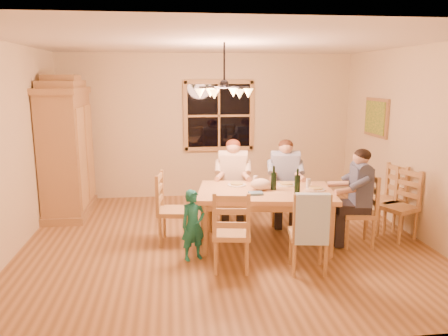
{
  "coord_description": "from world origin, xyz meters",
  "views": [
    {
      "loc": [
        -0.71,
        -5.76,
        2.24
      ],
      "look_at": [
        0.01,
        0.1,
        1.03
      ],
      "focal_mm": 35.0,
      "sensor_mm": 36.0,
      "label": 1
    }
  ],
  "objects": [
    {
      "name": "wine_glass_a",
      "position": [
        0.45,
        0.12,
        0.83
      ],
      "size": [
        0.06,
        0.06,
        0.14
      ],
      "primitive_type": "cylinder",
      "color": "silver",
      "rests_on": "dining_table"
    },
    {
      "name": "chair_spare_front",
      "position": [
        2.45,
        0.17,
        0.3
      ],
      "size": [
        0.53,
        0.54,
        0.99
      ],
      "rotation": [
        0.0,
        0.0,
        1.86
      ],
      "color": "#AF844D",
      "rests_on": "floor"
    },
    {
      "name": "adult_woman",
      "position": [
        0.23,
        0.75,
        0.84
      ],
      "size": [
        0.44,
        0.47,
        0.87
      ],
      "rotation": [
        0.0,
        0.0,
        2.99
      ],
      "color": "beige",
      "rests_on": "floor"
    },
    {
      "name": "adult_slate_man",
      "position": [
        1.78,
        -0.35,
        0.84
      ],
      "size": [
        0.47,
        0.44,
        0.87
      ],
      "rotation": [
        0.0,
        0.0,
        1.42
      ],
      "color": "#45506E",
      "rests_on": "floor"
    },
    {
      "name": "chandelier",
      "position": [
        -0.0,
        0.0,
        2.08
      ],
      "size": [
        0.77,
        0.68,
        0.71
      ],
      "color": "black",
      "rests_on": "ceiling"
    },
    {
      "name": "chair_end_left",
      "position": [
        -0.69,
        0.03,
        0.3
      ],
      "size": [
        0.48,
        0.5,
        0.99
      ],
      "rotation": [
        0.0,
        0.0,
        -1.72
      ],
      "color": "#AF844D",
      "rests_on": "floor"
    },
    {
      "name": "ceiling",
      "position": [
        0.0,
        0.0,
        2.7
      ],
      "size": [
        5.5,
        5.0,
        0.02
      ],
      "primitive_type": "cube",
      "color": "white",
      "rests_on": "wall_back"
    },
    {
      "name": "child",
      "position": [
        -0.46,
        -0.57,
        0.45
      ],
      "size": [
        0.39,
        0.33,
        0.9
      ],
      "primitive_type": "imported",
      "rotation": [
        0.0,
        0.0,
        0.4
      ],
      "color": "#1A766E",
      "rests_on": "floor"
    },
    {
      "name": "wine_glass_b",
      "position": [
        1.14,
        -0.15,
        0.83
      ],
      "size": [
        0.06,
        0.06,
        0.14
      ],
      "primitive_type": "cylinder",
      "color": "silver",
      "rests_on": "dining_table"
    },
    {
      "name": "wall_left",
      "position": [
        -2.75,
        0.0,
        1.35
      ],
      "size": [
        0.02,
        5.0,
        2.7
      ],
      "primitive_type": "cube",
      "color": "beige",
      "rests_on": "floor"
    },
    {
      "name": "painting",
      "position": [
        2.71,
        1.2,
        1.6
      ],
      "size": [
        0.06,
        0.78,
        0.64
      ],
      "color": "#996D42",
      "rests_on": "wall_right"
    },
    {
      "name": "dining_table",
      "position": [
        0.55,
        -0.16,
        0.66
      ],
      "size": [
        1.95,
        1.36,
        0.76
      ],
      "rotation": [
        0.0,
        0.0,
        -0.15
      ],
      "color": "tan",
      "rests_on": "floor"
    },
    {
      "name": "chair_near_left",
      "position": [
        -0.03,
        -0.94,
        0.3
      ],
      "size": [
        0.5,
        0.48,
        0.99
      ],
      "rotation": [
        0.0,
        0.0,
        -0.15
      ],
      "color": "#AF844D",
      "rests_on": "floor"
    },
    {
      "name": "wall_back",
      "position": [
        0.0,
        2.5,
        1.35
      ],
      "size": [
        5.5,
        0.02,
        2.7
      ],
      "primitive_type": "cube",
      "color": "beige",
      "rests_on": "floor"
    },
    {
      "name": "plate_plaid",
      "position": [
        0.89,
        0.08,
        0.77
      ],
      "size": [
        0.26,
        0.26,
        0.02
      ],
      "primitive_type": "cylinder",
      "color": "white",
      "rests_on": "dining_table"
    },
    {
      "name": "cloth_bundle",
      "position": [
        0.48,
        -0.13,
        0.84
      ],
      "size": [
        0.28,
        0.22,
        0.15
      ],
      "primitive_type": "ellipsoid",
      "color": "#CEB295",
      "rests_on": "dining_table"
    },
    {
      "name": "adult_plaid_man",
      "position": [
        1.02,
        0.63,
        0.84
      ],
      "size": [
        0.44,
        0.47,
        0.87
      ],
      "rotation": [
        0.0,
        0.0,
        2.99
      ],
      "color": "#355592",
      "rests_on": "floor"
    },
    {
      "name": "chair_spare_back",
      "position": [
        2.45,
        -0.19,
        0.3
      ],
      "size": [
        0.56,
        0.57,
        0.99
      ],
      "rotation": [
        0.0,
        0.0,
        1.99
      ],
      "color": "#AF844D",
      "rests_on": "floor"
    },
    {
      "name": "chair_far_right",
      "position": [
        1.02,
        0.63,
        0.3
      ],
      "size": [
        0.5,
        0.48,
        0.99
      ],
      "rotation": [
        0.0,
        0.0,
        2.99
      ],
      "color": "#AF844D",
      "rests_on": "floor"
    },
    {
      "name": "chair_near_right",
      "position": [
        0.86,
        -1.07,
        0.3
      ],
      "size": [
        0.5,
        0.48,
        0.99
      ],
      "rotation": [
        0.0,
        0.0,
        -0.15
      ],
      "color": "#AF844D",
      "rests_on": "floor"
    },
    {
      "name": "towel",
      "position": [
        0.83,
        -1.26,
        0.7
      ],
      "size": [
        0.39,
        0.16,
        0.58
      ],
      "primitive_type": "cube",
      "rotation": [
        0.0,
        0.0,
        -0.15
      ],
      "color": "#B0D5EE",
      "rests_on": "chair_near_right"
    },
    {
      "name": "plate_woman",
      "position": [
        0.2,
        0.15,
        0.77
      ],
      "size": [
        0.26,
        0.26,
        0.02
      ],
      "primitive_type": "cylinder",
      "color": "white",
      "rests_on": "dining_table"
    },
    {
      "name": "chair_end_right",
      "position": [
        1.78,
        -0.35,
        0.3
      ],
      "size": [
        0.48,
        0.5,
        0.99
      ],
      "rotation": [
        0.0,
        0.0,
        1.42
      ],
      "color": "#AF844D",
      "rests_on": "floor"
    },
    {
      "name": "window",
      "position": [
        0.2,
        2.47,
        1.55
      ],
      "size": [
        1.3,
        0.06,
        1.3
      ],
      "color": "black",
      "rests_on": "wall_back"
    },
    {
      "name": "cap",
      "position": [
        1.03,
        -0.59,
        0.82
      ],
      "size": [
        0.2,
        0.2,
        0.11
      ],
      "primitive_type": "ellipsoid",
      "color": "tan",
      "rests_on": "dining_table"
    },
    {
      "name": "chair_far_left",
      "position": [
        0.23,
        0.75,
        0.3
      ],
      "size": [
        0.5,
        0.48,
        0.99
      ],
      "rotation": [
        0.0,
        0.0,
        2.99
      ],
      "color": "#AF844D",
      "rests_on": "floor"
    },
    {
      "name": "plate_slate",
      "position": [
        1.22,
        -0.23,
        0.77
      ],
      "size": [
        0.26,
        0.26,
        0.02
      ],
      "primitive_type": "cylinder",
      "color": "white",
      "rests_on": "dining_table"
    },
    {
      "name": "armoire",
      "position": [
        -2.42,
        1.6,
        1.06
      ],
      "size": [
        0.66,
        1.4,
        2.3
      ],
      "color": "#996D42",
      "rests_on": "floor"
    },
    {
      "name": "napkin",
      "position": [
        0.37,
        -0.36,
        0.78
      ],
      "size": [
        0.2,
        0.17,
        0.03
      ],
      "primitive_type": "cube",
      "rotation": [
        0.0,
        0.0,
        -0.15
      ],
      "color": "slate",
      "rests_on": "dining_table"
    },
    {
      "name": "floor",
      "position": [
        0.0,
        0.0,
        0.0
      ],
      "size": [
        5.5,
        5.5,
        0.0
      ],
      "primitive_type": "plane",
      "color": "brown",
      "rests_on": "ground"
    },
    {
      "name": "wine_bottle_b",
      "position": [
        0.92,
        -0.36,
        0.93
      ],
      "size": [
        0.08,
        0.08,
        0.33
      ],
      "primitive_type": "cylinder",
      "color": "black",
      "rests_on": "dining_table"
    },
    {
      "name": "wall_right",
      "position": [
        2.75,
        0.0,
        1.35
      ],
      "size": [
        0.02,
        5.0,
        2.7
      ],
      "primitive_type": "cube",
      "color": "beige",
      "rests_on": "floor"
    },
    {
      "name": "wine_bottle_a",
      "position": [
        0.66,
        -0.14,
        0.93
      ],
      "size": [
        0.08,
        0.08,
        0.33
      ],
      "primitive_type": "cylinder",
      "color": "black",
      "rests_on": "dining_table"
    }
  ]
}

